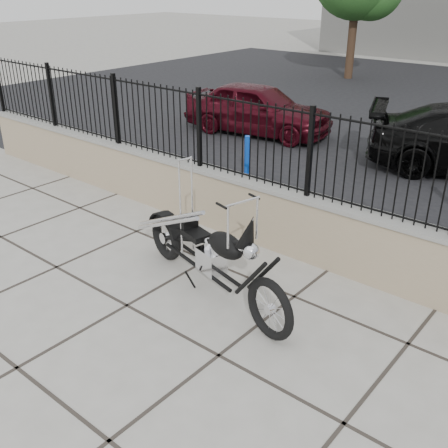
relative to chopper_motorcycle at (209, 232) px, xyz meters
name	(u,v)px	position (x,y,z in m)	size (l,w,h in m)	color
ground_plane	(127,306)	(-0.57, -0.92, -0.85)	(90.00, 90.00, 0.00)	#99968E
retaining_wall	(249,209)	(-0.57, 1.58, -0.37)	(14.00, 0.36, 0.96)	gray
iron_fence	(250,141)	(-0.57, 1.58, 0.71)	(14.00, 0.08, 1.20)	black
chopper_motorcycle	(209,232)	(0.00, 0.00, 0.00)	(2.84, 0.50, 1.71)	black
car_red	(258,108)	(-4.07, 6.59, -0.20)	(1.55, 3.86, 1.32)	#3E0812
bollard_a	(247,158)	(-2.16, 3.62, -0.40)	(0.11, 0.11, 0.91)	#0B3DA7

